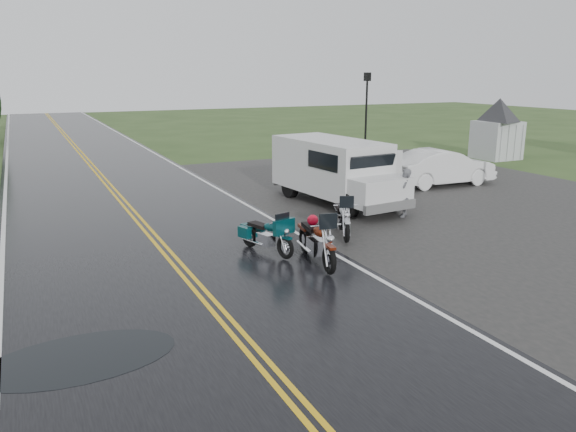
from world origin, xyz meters
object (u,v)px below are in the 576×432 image
object	(u,v)px
visitor_center	(499,114)
motorcycle_teal	(285,239)
lamp_post_far_right	(366,116)
motorcycle_red	(329,248)
van_white	(349,183)
motorcycle_silver	(347,222)
person_at_van	(404,194)
sedan_white	(442,168)

from	to	relation	value
visitor_center	motorcycle_teal	bearing A→B (deg)	-149.08
motorcycle_teal	lamp_post_far_right	size ratio (longest dim) A/B	0.43
motorcycle_teal	lamp_post_far_right	bearing A→B (deg)	34.14
visitor_center	motorcycle_red	size ratio (longest dim) A/B	6.88
van_white	motorcycle_silver	bearing A→B (deg)	-128.75
van_white	person_at_van	size ratio (longest dim) A/B	3.78
motorcycle_red	person_at_van	world-z (taller)	person_at_van
motorcycle_red	person_at_van	bearing A→B (deg)	46.18
motorcycle_silver	sedan_white	world-z (taller)	sedan_white
motorcycle_teal	visitor_center	bearing A→B (deg)	14.61
visitor_center	person_at_van	world-z (taller)	visitor_center
van_white	sedan_white	distance (m)	6.93
motorcycle_silver	sedan_white	size ratio (longest dim) A/B	0.47
visitor_center	motorcycle_teal	xyz separation A→B (m)	(-17.51, -10.49, -1.83)
visitor_center	lamp_post_far_right	xyz separation A→B (m)	(-6.43, 2.92, -0.11)
motorcycle_teal	person_at_van	distance (m)	5.72
motorcycle_teal	motorcycle_silver	size ratio (longest dim) A/B	0.92
sedan_white	motorcycle_silver	bearing A→B (deg)	126.55
van_white	person_at_van	distance (m)	1.82
motorcycle_red	van_white	bearing A→B (deg)	62.59
person_at_van	motorcycle_silver	bearing A→B (deg)	-16.26
motorcycle_red	motorcycle_silver	size ratio (longest dim) A/B	1.10
van_white	lamp_post_far_right	xyz separation A→B (m)	(7.49, 10.53, 1.14)
motorcycle_teal	person_at_van	bearing A→B (deg)	6.90
van_white	visitor_center	bearing A→B (deg)	22.77
motorcycle_teal	van_white	size ratio (longest dim) A/B	0.33
motorcycle_silver	motorcycle_red	bearing A→B (deg)	-107.14
visitor_center	person_at_van	size ratio (longest dim) A/B	10.38
motorcycle_teal	sedan_white	size ratio (longest dim) A/B	0.44
visitor_center	motorcycle_silver	size ratio (longest dim) A/B	7.59
motorcycle_red	sedan_white	world-z (taller)	sedan_white
motorcycle_teal	motorcycle_silver	distance (m)	2.13
visitor_center	lamp_post_far_right	size ratio (longest dim) A/B	3.50
motorcycle_teal	lamp_post_far_right	distance (m)	17.48
visitor_center	van_white	bearing A→B (deg)	-151.34
lamp_post_far_right	sedan_white	bearing A→B (deg)	-99.30
motorcycle_silver	sedan_white	bearing A→B (deg)	57.52
motorcycle_teal	person_at_van	xyz separation A→B (m)	(5.25, 2.25, 0.20)
van_white	lamp_post_far_right	bearing A→B (deg)	48.70
motorcycle_red	van_white	xyz separation A→B (m)	(3.16, 4.29, 0.46)
motorcycle_teal	van_white	world-z (taller)	van_white
person_at_van	lamp_post_far_right	bearing A→B (deg)	-162.40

